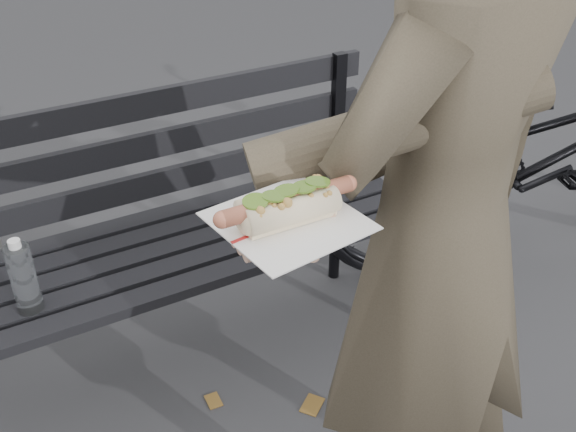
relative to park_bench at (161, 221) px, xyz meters
name	(u,v)px	position (x,y,z in m)	size (l,w,h in m)	color
park_bench	(161,221)	(0.00, 0.00, 0.00)	(1.50, 0.44, 0.88)	black
bicycle	(551,148)	(1.46, -0.14, -0.06)	(0.62, 1.77, 0.93)	black
person	(438,242)	(0.30, -0.83, 0.33)	(0.62, 0.41, 1.71)	#41392B
held_hotdog	(373,147)	(0.10, -0.86, 0.60)	(0.62, 0.31, 0.20)	#41392B
fallen_leaves	(309,429)	(0.23, -0.49, -0.52)	(4.29, 3.44, 0.00)	brown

